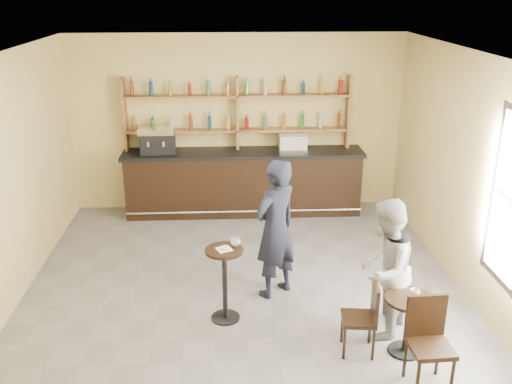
{
  "coord_description": "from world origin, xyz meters",
  "views": [
    {
      "loc": [
        -0.19,
        -6.68,
        4.0
      ],
      "look_at": [
        0.2,
        0.8,
        1.25
      ],
      "focal_mm": 40.0,
      "sensor_mm": 36.0,
      "label": 1
    }
  ],
  "objects_px": {
    "pastry_case": "(293,142)",
    "pedestal_table": "(225,285)",
    "man_main": "(275,229)",
    "bar_counter": "(244,182)",
    "espresso_machine": "(157,140)",
    "cafe_table": "(407,325)",
    "patron_second": "(384,269)",
    "chair_west": "(359,318)",
    "chair_south": "(431,347)"
  },
  "relations": [
    {
      "from": "pastry_case",
      "to": "pedestal_table",
      "type": "distance_m",
      "value": 3.88
    },
    {
      "from": "pedestal_table",
      "to": "man_main",
      "type": "distance_m",
      "value": 1.02
    },
    {
      "from": "pastry_case",
      "to": "pedestal_table",
      "type": "height_order",
      "value": "pastry_case"
    },
    {
      "from": "bar_counter",
      "to": "espresso_machine",
      "type": "bearing_deg",
      "value": 180.0
    },
    {
      "from": "pastry_case",
      "to": "man_main",
      "type": "distance_m",
      "value": 3.05
    },
    {
      "from": "cafe_table",
      "to": "patron_second",
      "type": "distance_m",
      "value": 0.68
    },
    {
      "from": "pedestal_table",
      "to": "chair_west",
      "type": "height_order",
      "value": "pedestal_table"
    },
    {
      "from": "espresso_machine",
      "to": "chair_south",
      "type": "distance_m",
      "value": 6.04
    },
    {
      "from": "pastry_case",
      "to": "patron_second",
      "type": "xyz_separation_m",
      "value": [
        0.64,
        -3.97,
        -0.46
      ]
    },
    {
      "from": "bar_counter",
      "to": "man_main",
      "type": "relative_size",
      "value": 2.26
    },
    {
      "from": "chair_south",
      "to": "cafe_table",
      "type": "bearing_deg",
      "value": 91.59
    },
    {
      "from": "bar_counter",
      "to": "pastry_case",
      "type": "distance_m",
      "value": 1.15
    },
    {
      "from": "bar_counter",
      "to": "chair_west",
      "type": "xyz_separation_m",
      "value": [
        1.17,
        -4.34,
        -0.15
      ]
    },
    {
      "from": "chair_south",
      "to": "patron_second",
      "type": "height_order",
      "value": "patron_second"
    },
    {
      "from": "pastry_case",
      "to": "chair_south",
      "type": "relative_size",
      "value": 0.51
    },
    {
      "from": "pastry_case",
      "to": "chair_west",
      "type": "bearing_deg",
      "value": -90.88
    },
    {
      "from": "pastry_case",
      "to": "man_main",
      "type": "height_order",
      "value": "man_main"
    },
    {
      "from": "bar_counter",
      "to": "chair_south",
      "type": "relative_size",
      "value": 4.38
    },
    {
      "from": "espresso_machine",
      "to": "chair_south",
      "type": "bearing_deg",
      "value": -65.94
    },
    {
      "from": "man_main",
      "to": "patron_second",
      "type": "height_order",
      "value": "man_main"
    },
    {
      "from": "man_main",
      "to": "chair_south",
      "type": "bearing_deg",
      "value": 85.38
    },
    {
      "from": "espresso_machine",
      "to": "bar_counter",
      "type": "bearing_deg",
      "value": -9.33
    },
    {
      "from": "patron_second",
      "to": "man_main",
      "type": "bearing_deg",
      "value": -96.65
    },
    {
      "from": "bar_counter",
      "to": "pedestal_table",
      "type": "distance_m",
      "value": 3.6
    },
    {
      "from": "espresso_machine",
      "to": "chair_west",
      "type": "relative_size",
      "value": 0.71
    },
    {
      "from": "pedestal_table",
      "to": "chair_west",
      "type": "relative_size",
      "value": 1.11
    },
    {
      "from": "man_main",
      "to": "cafe_table",
      "type": "xyz_separation_m",
      "value": [
        1.39,
        -1.41,
        -0.6
      ]
    },
    {
      "from": "chair_west",
      "to": "patron_second",
      "type": "xyz_separation_m",
      "value": [
        0.36,
        0.36,
        0.42
      ]
    },
    {
      "from": "bar_counter",
      "to": "chair_south",
      "type": "bearing_deg",
      "value": -70.5
    },
    {
      "from": "pastry_case",
      "to": "pedestal_table",
      "type": "xyz_separation_m",
      "value": [
        -1.23,
        -3.58,
        -0.83
      ]
    },
    {
      "from": "man_main",
      "to": "chair_west",
      "type": "xyz_separation_m",
      "value": [
        0.84,
        -1.36,
        -0.52
      ]
    },
    {
      "from": "espresso_machine",
      "to": "chair_west",
      "type": "height_order",
      "value": "espresso_machine"
    },
    {
      "from": "pastry_case",
      "to": "chair_south",
      "type": "distance_m",
      "value": 5.13
    },
    {
      "from": "espresso_machine",
      "to": "pastry_case",
      "type": "height_order",
      "value": "espresso_machine"
    },
    {
      "from": "bar_counter",
      "to": "cafe_table",
      "type": "bearing_deg",
      "value": -68.63
    },
    {
      "from": "chair_west",
      "to": "man_main",
      "type": "bearing_deg",
      "value": -141.81
    },
    {
      "from": "man_main",
      "to": "chair_south",
      "type": "xyz_separation_m",
      "value": [
        1.44,
        -2.01,
        -0.46
      ]
    },
    {
      "from": "pastry_case",
      "to": "espresso_machine",
      "type": "bearing_deg",
      "value": 175.4
    },
    {
      "from": "cafe_table",
      "to": "chair_west",
      "type": "xyz_separation_m",
      "value": [
        -0.55,
        0.05,
        0.08
      ]
    },
    {
      "from": "man_main",
      "to": "espresso_machine",
      "type": "bearing_deg",
      "value": -98.38
    },
    {
      "from": "espresso_machine",
      "to": "chair_west",
      "type": "xyz_separation_m",
      "value": [
        2.69,
        -4.34,
        -0.95
      ]
    },
    {
      "from": "man_main",
      "to": "patron_second",
      "type": "xyz_separation_m",
      "value": [
        1.2,
        -1.0,
        -0.1
      ]
    },
    {
      "from": "bar_counter",
      "to": "man_main",
      "type": "distance_m",
      "value": 3.02
    },
    {
      "from": "espresso_machine",
      "to": "man_main",
      "type": "bearing_deg",
      "value": -67.5
    },
    {
      "from": "man_main",
      "to": "cafe_table",
      "type": "relative_size",
      "value": 2.68
    },
    {
      "from": "bar_counter",
      "to": "pedestal_table",
      "type": "relative_size",
      "value": 4.44
    },
    {
      "from": "patron_second",
      "to": "chair_south",
      "type": "bearing_deg",
      "value": 46.52
    },
    {
      "from": "chair_south",
      "to": "pedestal_table",
      "type": "bearing_deg",
      "value": 143.21
    },
    {
      "from": "espresso_machine",
      "to": "cafe_table",
      "type": "height_order",
      "value": "espresso_machine"
    },
    {
      "from": "espresso_machine",
      "to": "pedestal_table",
      "type": "xyz_separation_m",
      "value": [
        1.17,
        -3.58,
        -0.9
      ]
    }
  ]
}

